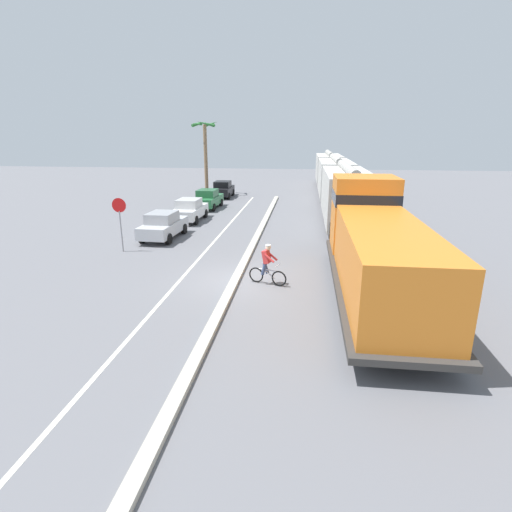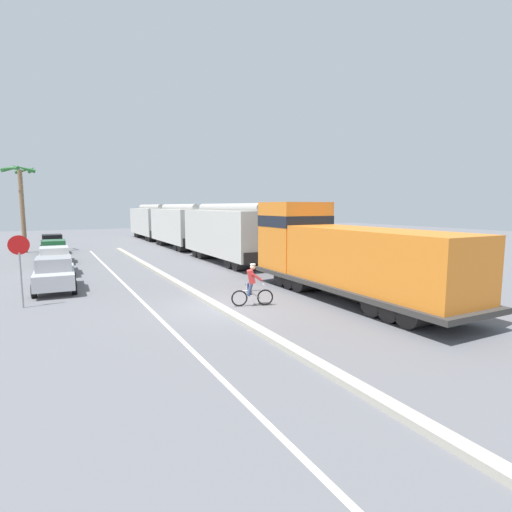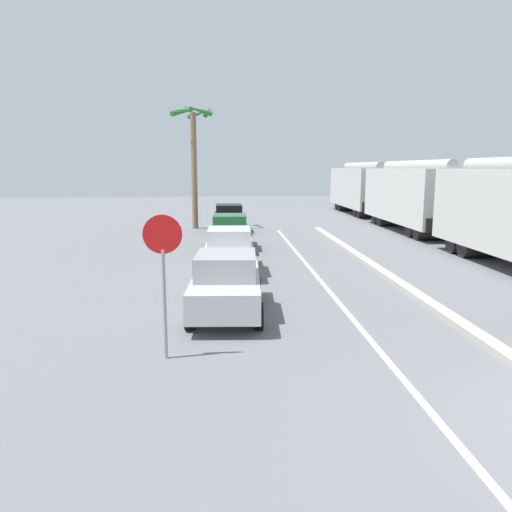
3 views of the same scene
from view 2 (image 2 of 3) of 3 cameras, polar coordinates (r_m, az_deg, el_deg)
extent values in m
plane|color=slate|center=(15.93, -5.49, -7.44)|extent=(120.00, 120.00, 0.00)
cube|color=#B2AD9E|center=(21.46, -11.62, -3.53)|extent=(0.36, 36.00, 0.16)
cube|color=silver|center=(20.95, -17.94, -4.21)|extent=(0.14, 36.00, 0.01)
cube|color=orange|center=(16.90, 14.88, -0.24)|extent=(2.70, 9.86, 2.40)
cube|color=orange|center=(20.77, 5.54, 2.83)|extent=(2.80, 2.80, 3.50)
cube|color=black|center=(20.73, 5.57, 5.00)|extent=(2.83, 2.83, 0.56)
cube|color=#383533|center=(17.53, 13.42, -3.91)|extent=(3.10, 11.60, 0.20)
cylinder|color=#4C4947|center=(17.56, 13.41, -4.40)|extent=(1.10, 3.00, 1.10)
cylinder|color=black|center=(20.67, 6.10, -2.65)|extent=(2.40, 1.00, 1.00)
cylinder|color=black|center=(20.02, 7.38, -2.99)|extent=(2.40, 1.00, 1.00)
cylinder|color=black|center=(19.39, 8.74, -3.35)|extent=(2.40, 1.00, 1.00)
cylinder|color=black|center=(15.89, 19.11, -5.99)|extent=(2.40, 1.00, 1.00)
cylinder|color=black|center=(15.38, 21.29, -6.52)|extent=(2.40, 1.00, 1.00)
cylinder|color=black|center=(14.88, 23.63, -7.08)|extent=(2.40, 1.00, 1.00)
cube|color=beige|center=(28.35, -4.08, 3.39)|extent=(2.90, 10.40, 3.10)
cylinder|color=#A6A39D|center=(28.29, -4.11, 6.89)|extent=(0.60, 9.88, 0.60)
cube|color=black|center=(33.31, -7.70, 1.83)|extent=(2.61, 0.10, 0.70)
cube|color=black|center=(23.78, 1.06, -0.23)|extent=(2.61, 0.10, 0.70)
cylinder|color=black|center=(31.98, -6.78, 0.73)|extent=(2.46, 0.90, 0.90)
cylinder|color=black|center=(30.96, -6.04, 0.53)|extent=(2.46, 0.90, 0.90)
cylinder|color=black|center=(26.11, -1.67, -0.67)|extent=(2.46, 0.90, 0.90)
cylinder|color=black|center=(25.14, -0.57, -0.97)|extent=(2.46, 0.90, 0.90)
cube|color=beige|center=(39.23, -10.94, 4.32)|extent=(2.90, 10.40, 3.10)
cylinder|color=#A9A7A0|center=(39.19, -11.00, 6.85)|extent=(0.60, 9.88, 0.60)
cube|color=black|center=(44.35, -12.89, 3.03)|extent=(2.61, 0.10, 0.70)
cube|color=black|center=(34.34, -8.34, 1.98)|extent=(2.61, 0.10, 0.70)
cylinder|color=black|center=(42.96, -12.36, 2.25)|extent=(2.46, 0.90, 0.90)
cylinder|color=black|center=(41.91, -11.96, 2.14)|extent=(2.46, 0.90, 0.90)
cylinder|color=black|center=(36.81, -9.67, 1.52)|extent=(2.46, 0.90, 0.90)
cylinder|color=black|center=(35.77, -9.12, 1.37)|extent=(2.46, 0.90, 0.90)
cube|color=beige|center=(50.44, -14.81, 4.82)|extent=(2.90, 10.40, 3.10)
cylinder|color=#A2A099|center=(50.40, -14.87, 6.78)|extent=(0.60, 9.88, 0.60)
cube|color=black|center=(55.61, -16.00, 3.74)|extent=(2.61, 0.10, 0.70)
cube|color=black|center=(45.41, -13.25, 3.11)|extent=(2.61, 0.10, 0.70)
cylinder|color=black|center=(54.20, -15.66, 3.14)|extent=(2.46, 0.90, 0.90)
cylinder|color=black|center=(53.13, -15.40, 3.07)|extent=(2.46, 0.90, 0.90)
cylinder|color=black|center=(47.93, -14.02, 2.69)|extent=(2.46, 0.90, 0.90)
cylinder|color=black|center=(46.87, -13.69, 2.61)|extent=(2.46, 0.90, 0.90)
cube|color=#B7BABF|center=(21.24, -26.80, -2.65)|extent=(1.88, 4.27, 0.70)
cube|color=#9C9EA2|center=(21.00, -26.91, -0.97)|extent=(1.58, 1.96, 0.60)
cube|color=#1E232D|center=(22.00, -26.84, -0.76)|extent=(1.43, 0.18, 0.51)
cylinder|color=black|center=(22.62, -28.72, -3.11)|extent=(0.25, 0.65, 0.64)
cylinder|color=black|center=(22.58, -24.63, -2.90)|extent=(0.25, 0.65, 0.64)
cylinder|color=black|center=(20.07, -29.14, -4.35)|extent=(0.25, 0.65, 0.64)
cylinder|color=black|center=(20.01, -24.52, -4.11)|extent=(0.25, 0.65, 0.64)
cube|color=silver|center=(26.43, -26.79, -0.86)|extent=(1.76, 4.22, 0.70)
cube|color=beige|center=(26.21, -26.87, 0.50)|extent=(1.53, 1.92, 0.60)
cube|color=#1E232D|center=(27.21, -26.88, 0.61)|extent=(1.43, 0.14, 0.51)
cylinder|color=black|center=(27.78, -28.43, -1.33)|extent=(0.23, 0.64, 0.64)
cylinder|color=black|center=(27.78, -25.11, -1.15)|extent=(0.23, 0.64, 0.64)
cylinder|color=black|center=(25.21, -28.56, -2.13)|extent=(0.23, 0.64, 0.64)
cylinder|color=black|center=(25.20, -24.89, -1.92)|extent=(0.23, 0.64, 0.64)
cube|color=#286B3D|center=(31.66, -26.84, 0.34)|extent=(1.86, 4.26, 0.70)
cube|color=#225B34|center=(31.45, -26.91, 1.48)|extent=(1.57, 1.96, 0.60)
cube|color=#1E232D|center=(32.45, -26.87, 1.55)|extent=(1.43, 0.17, 0.51)
cylinder|color=black|center=(33.02, -28.16, -0.10)|extent=(0.24, 0.65, 0.64)
cylinder|color=black|center=(32.99, -25.36, 0.05)|extent=(0.24, 0.65, 0.64)
cylinder|color=black|center=(30.44, -28.36, -0.66)|extent=(0.24, 0.65, 0.64)
cylinder|color=black|center=(30.40, -25.32, -0.50)|extent=(0.24, 0.65, 0.64)
cube|color=black|center=(38.06, -27.07, 1.35)|extent=(1.77, 4.23, 0.70)
cube|color=black|center=(37.86, -27.12, 2.31)|extent=(1.53, 1.93, 0.60)
cube|color=#1E232D|center=(38.86, -27.16, 2.33)|extent=(1.43, 0.14, 0.51)
cylinder|color=black|center=(39.38, -28.28, 0.93)|extent=(0.23, 0.64, 0.64)
cylinder|color=black|center=(39.42, -25.94, 1.07)|extent=(0.23, 0.64, 0.64)
cylinder|color=black|center=(36.79, -28.23, 0.56)|extent=(0.23, 0.64, 0.64)
cylinder|color=black|center=(36.83, -25.72, 0.71)|extent=(0.23, 0.64, 0.64)
torus|color=black|center=(16.24, 1.32, -5.93)|extent=(0.64, 0.27, 0.66)
torus|color=black|center=(16.09, -2.39, -6.06)|extent=(0.64, 0.27, 0.66)
cylinder|color=silver|center=(16.09, -0.53, -4.96)|extent=(0.76, 0.30, 0.05)
cylinder|color=silver|center=(16.14, -0.17, -5.57)|extent=(0.47, 0.20, 0.36)
cylinder|color=silver|center=(16.03, -1.31, -4.46)|extent=(0.04, 0.04, 0.30)
cylinder|color=silver|center=(16.11, 1.04, -4.03)|extent=(0.19, 0.47, 0.04)
cylinder|color=#38476B|center=(16.16, -1.00, -4.72)|extent=(0.33, 0.23, 0.52)
cylinder|color=#38476B|center=(15.97, -0.90, -4.87)|extent=(0.30, 0.22, 0.52)
cube|color=red|center=(15.97, -0.71, -2.96)|extent=(0.42, 0.43, 0.57)
sphere|color=beige|center=(15.92, -0.46, -1.57)|extent=(0.22, 0.22, 0.22)
cylinder|color=white|center=(15.91, -0.46, -1.22)|extent=(0.22, 0.22, 0.05)
cylinder|color=red|center=(16.16, -0.08, -2.84)|extent=(0.47, 0.24, 0.36)
cylinder|color=red|center=(15.85, 0.09, -3.04)|extent=(0.47, 0.24, 0.36)
cylinder|color=gray|center=(18.20, -30.51, -3.04)|extent=(0.07, 0.07, 2.20)
cylinder|color=red|center=(18.05, -30.79, 1.36)|extent=(0.76, 0.03, 0.76)
cylinder|color=white|center=(18.06, -30.79, 1.36)|extent=(0.48, 0.01, 0.48)
cylinder|color=#846647|center=(39.70, -30.38, 5.50)|extent=(0.36, 0.36, 7.06)
cone|color=#2D7033|center=(39.97, -29.42, 10.70)|extent=(0.67, 1.85, 0.55)
cone|color=#2D7033|center=(40.59, -30.05, 10.60)|extent=(1.76, 1.14, 0.71)
cone|color=#2D7033|center=(40.42, -31.68, 10.51)|extent=(1.40, 1.62, 0.66)
cone|color=#2D7033|center=(39.24, -31.72, 10.64)|extent=(1.48, 1.53, 0.38)
cone|color=#2D7033|center=(38.97, -30.31, 10.76)|extent=(1.82, 0.93, 0.70)
camera|label=1|loc=(9.04, 74.67, 14.64)|focal=28.00mm
camera|label=3|loc=(8.37, -26.13, 4.78)|focal=35.00mm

